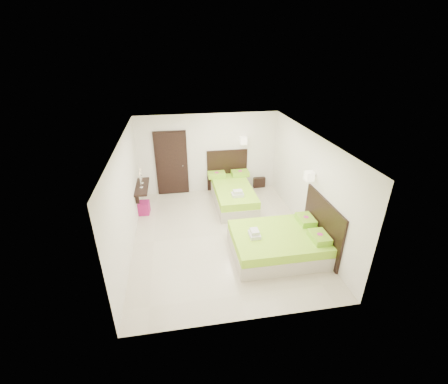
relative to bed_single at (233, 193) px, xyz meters
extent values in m
plane|color=beige|center=(-0.62, -1.73, -0.34)|extent=(5.50, 5.50, 0.00)
cube|color=beige|center=(0.00, -0.10, -0.16)|extent=(1.12, 2.25, 0.36)
cube|color=#88CD20|center=(0.00, -0.10, 0.13)|extent=(1.11, 2.22, 0.22)
cube|color=black|center=(0.00, 0.99, 0.36)|extent=(1.35, 0.05, 1.40)
cube|color=#8AC924|center=(-0.40, 0.74, 0.32)|extent=(0.56, 0.38, 0.16)
cylinder|color=#D33180|center=(-0.40, 0.74, 0.40)|extent=(0.13, 0.13, 0.00)
cube|color=#8AC924|center=(0.39, 0.74, 0.32)|extent=(0.56, 0.38, 0.16)
cylinder|color=#D33180|center=(0.39, 0.74, 0.40)|extent=(0.13, 0.13, 0.00)
cube|color=silver|center=(0.00, -0.72, 0.29)|extent=(0.34, 0.25, 0.09)
cube|color=silver|center=(0.00, -0.72, 0.38)|extent=(0.25, 0.19, 0.09)
cube|color=beige|center=(0.50, 0.84, 1.40)|extent=(0.20, 0.20, 0.22)
cylinder|color=#2D2116|center=(0.50, 0.92, 1.40)|extent=(0.03, 0.16, 0.03)
cube|color=beige|center=(0.56, -2.72, -0.17)|extent=(2.15, 1.61, 0.34)
cube|color=#88CD20|center=(0.56, -2.72, 0.11)|extent=(2.13, 1.60, 0.21)
cube|color=black|center=(1.60, -2.72, 0.33)|extent=(0.05, 1.83, 1.34)
cube|color=#8AC924|center=(1.36, -3.09, 0.29)|extent=(0.37, 0.54, 0.15)
cylinder|color=#D33180|center=(1.36, -3.09, 0.37)|extent=(0.13, 0.13, 0.00)
cube|color=#8AC924|center=(1.36, -2.34, 0.29)|extent=(0.37, 0.54, 0.15)
cylinder|color=#D33180|center=(1.36, -2.34, 0.37)|extent=(0.13, 0.13, 0.00)
cube|color=silver|center=(-0.03, -2.72, 0.26)|extent=(0.24, 0.32, 0.09)
cube|color=silver|center=(-0.03, -2.72, 0.35)|extent=(0.18, 0.24, 0.09)
cube|color=beige|center=(1.45, -2.04, 1.32)|extent=(0.19, 0.19, 0.21)
cylinder|color=#2D2116|center=(1.53, -2.04, 1.32)|extent=(0.16, 0.03, 0.03)
cube|color=black|center=(1.13, 1.07, -0.16)|extent=(0.41, 0.37, 0.36)
cube|color=#911354|center=(-2.73, -0.23, -0.16)|extent=(0.39, 0.39, 0.36)
cube|color=black|center=(-1.82, 0.98, 0.71)|extent=(1.02, 0.06, 2.14)
cube|color=black|center=(-1.82, 0.95, 0.71)|extent=(0.88, 0.04, 2.06)
cylinder|color=silver|center=(-1.47, 0.91, 0.66)|extent=(0.03, 0.10, 0.03)
cube|color=black|center=(-2.69, -0.13, 0.48)|extent=(0.35, 1.20, 0.06)
cube|color=black|center=(-2.81, -0.58, 0.33)|extent=(0.10, 0.04, 0.30)
cube|color=black|center=(-2.81, 0.32, 0.33)|extent=(0.10, 0.04, 0.30)
cylinder|color=silver|center=(-2.69, -0.28, 0.52)|extent=(0.10, 0.10, 0.02)
cylinder|color=silver|center=(-2.69, -0.28, 0.64)|extent=(0.02, 0.02, 0.22)
cone|color=silver|center=(-2.69, -0.28, 0.77)|extent=(0.07, 0.07, 0.04)
cylinder|color=white|center=(-2.69, -0.28, 0.86)|extent=(0.02, 0.02, 0.15)
sphere|color=#FFB23F|center=(-2.69, -0.28, 0.95)|extent=(0.02, 0.02, 0.02)
cylinder|color=silver|center=(-2.69, 0.02, 0.52)|extent=(0.10, 0.10, 0.02)
cylinder|color=silver|center=(-2.69, 0.02, 0.64)|extent=(0.02, 0.02, 0.22)
cone|color=silver|center=(-2.69, 0.02, 0.77)|extent=(0.07, 0.07, 0.04)
cylinder|color=white|center=(-2.69, 0.02, 0.86)|extent=(0.02, 0.02, 0.15)
sphere|color=#FFB23F|center=(-2.69, 0.02, 0.95)|extent=(0.02, 0.02, 0.02)
camera|label=1|loc=(-1.66, -8.19, 4.15)|focal=24.00mm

